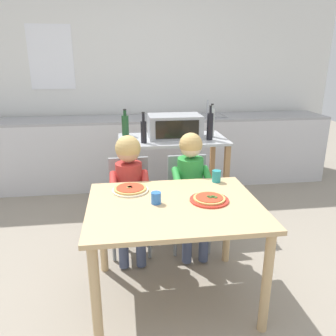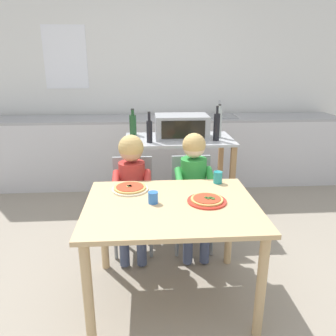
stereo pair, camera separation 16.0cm
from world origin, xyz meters
name	(u,v)px [view 1 (the left image)]	position (x,y,z in m)	size (l,w,h in m)	color
ground_plane	(158,225)	(0.00, 1.09, 0.00)	(10.85, 10.85, 0.00)	gray
back_wall_tiled	(143,80)	(0.00, 2.77, 1.35)	(5.37, 0.13, 2.70)	white
kitchen_counter	(147,151)	(0.00, 2.36, 0.45)	(4.83, 0.60, 1.10)	silver
kitchen_island_cart	(172,166)	(0.17, 1.24, 0.59)	(1.07, 0.60, 0.88)	#B7BABF
toaster_oven	(175,126)	(0.20, 1.27, 0.99)	(0.52, 0.35, 0.23)	#999BA0
bottle_brown_beer	(212,122)	(0.58, 1.26, 1.02)	(0.05, 0.05, 0.33)	#ADB7B2
bottle_clear_vinegar	(125,125)	(-0.29, 1.44, 0.99)	(0.07, 0.07, 0.27)	#1E4723
bottle_slim_sauce	(210,126)	(0.52, 1.12, 1.02)	(0.06, 0.06, 0.33)	black
bottle_squat_spirits	(144,131)	(-0.12, 1.09, 0.99)	(0.06, 0.06, 0.29)	black
dining_table	(174,218)	(0.00, 0.00, 0.62)	(1.13, 0.90, 0.73)	tan
dining_chair_left	(130,198)	(-0.28, 0.71, 0.48)	(0.36, 0.36, 0.81)	gray
dining_chair_right	(188,195)	(0.24, 0.71, 0.48)	(0.36, 0.36, 0.81)	gray
child_in_red_shirt	(129,181)	(-0.28, 0.60, 0.68)	(0.32, 0.42, 1.03)	#424C6B
child_in_green_shirt	(191,179)	(0.24, 0.60, 0.67)	(0.32, 0.42, 1.04)	#424C6B
pizza_plate_cream	(130,189)	(-0.28, 0.26, 0.74)	(0.26, 0.26, 0.03)	beige
pizza_plate_red_rimmed	(209,199)	(0.24, 0.01, 0.74)	(0.26, 0.26, 0.03)	red
drinking_cup_blue	(156,198)	(-0.12, 0.02, 0.77)	(0.07, 0.07, 0.08)	blue
drinking_cup_teal	(216,176)	(0.39, 0.36, 0.77)	(0.07, 0.07, 0.09)	teal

